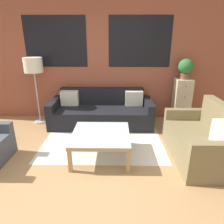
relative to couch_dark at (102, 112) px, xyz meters
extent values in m
plane|color=#AD7F51|center=(-0.09, -1.95, -0.28)|extent=(16.00, 16.00, 0.00)
cube|color=brown|center=(-0.09, 0.49, 1.12)|extent=(8.40, 0.08, 2.80)
cube|color=black|center=(-1.04, 0.44, 1.52)|extent=(1.40, 0.01, 1.10)
cube|color=black|center=(0.86, 0.44, 1.52)|extent=(1.40, 0.01, 1.10)
cube|color=silver|center=(0.08, -0.76, -0.27)|extent=(2.26, 1.78, 0.00)
cube|color=black|center=(0.00, -0.13, -0.08)|extent=(1.95, 0.72, 0.40)
cube|color=black|center=(0.00, 0.31, 0.11)|extent=(1.95, 0.16, 0.78)
cube|color=black|center=(-1.06, -0.05, 0.01)|extent=(0.16, 0.88, 0.58)
cube|color=black|center=(1.06, -0.05, 0.01)|extent=(0.16, 0.88, 0.58)
cube|color=beige|center=(-0.75, 0.15, 0.29)|extent=(0.40, 0.16, 0.34)
cube|color=beige|center=(0.75, 0.15, 0.29)|extent=(0.40, 0.16, 0.34)
cube|color=olive|center=(1.59, -1.37, -0.07)|extent=(0.64, 1.16, 0.42)
cube|color=olive|center=(1.99, -1.37, 0.18)|extent=(0.16, 1.16, 0.92)
cube|color=olive|center=(1.67, -0.72, 0.03)|extent=(0.80, 0.14, 0.62)
cube|color=olive|center=(1.67, -2.03, 0.03)|extent=(0.80, 0.14, 0.62)
cube|color=beige|center=(1.83, -1.74, 0.31)|extent=(0.16, 0.40, 0.34)
cube|color=silver|center=(0.08, -1.38, 0.14)|extent=(0.93, 0.93, 0.01)
cube|color=tan|center=(0.08, -1.82, 0.11)|extent=(0.93, 0.05, 0.05)
cube|color=tan|center=(0.08, -0.94, 0.11)|extent=(0.93, 0.05, 0.05)
cube|color=tan|center=(-0.36, -1.38, 0.11)|extent=(0.05, 0.93, 0.05)
cube|color=tan|center=(0.52, -1.38, 0.11)|extent=(0.05, 0.93, 0.05)
cube|color=tan|center=(-0.35, -1.80, -0.07)|extent=(0.06, 0.05, 0.41)
cube|color=tan|center=(0.51, -1.80, -0.07)|extent=(0.05, 0.05, 0.41)
cube|color=tan|center=(-0.35, -0.95, -0.07)|extent=(0.06, 0.06, 0.41)
cube|color=tan|center=(0.51, -0.95, -0.07)|extent=(0.05, 0.06, 0.41)
cylinder|color=#B2B2B7|center=(-1.47, 0.08, -0.27)|extent=(0.28, 0.28, 0.02)
cylinder|color=#B2B2B7|center=(-1.47, 0.08, 0.32)|extent=(0.03, 0.03, 1.15)
cylinder|color=beige|center=(-1.47, 0.08, 1.06)|extent=(0.40, 0.40, 0.32)
cube|color=#C6B793|center=(1.88, 0.24, 0.23)|extent=(0.37, 0.35, 1.01)
sphere|color=#38332D|center=(1.88, 0.06, 0.61)|extent=(0.02, 0.02, 0.02)
sphere|color=#38332D|center=(1.88, 0.06, 0.35)|extent=(0.02, 0.02, 0.02)
sphere|color=#38332D|center=(1.88, 0.06, 0.10)|extent=(0.02, 0.02, 0.02)
sphere|color=#38332D|center=(1.88, 0.06, -0.15)|extent=(0.02, 0.02, 0.02)
cylinder|color=brown|center=(1.88, 0.24, 0.80)|extent=(0.20, 0.20, 0.14)
sphere|color=#2D6B33|center=(1.88, 0.24, 1.01)|extent=(0.34, 0.34, 0.34)
camera|label=1|loc=(0.31, -4.29, 1.59)|focal=32.00mm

